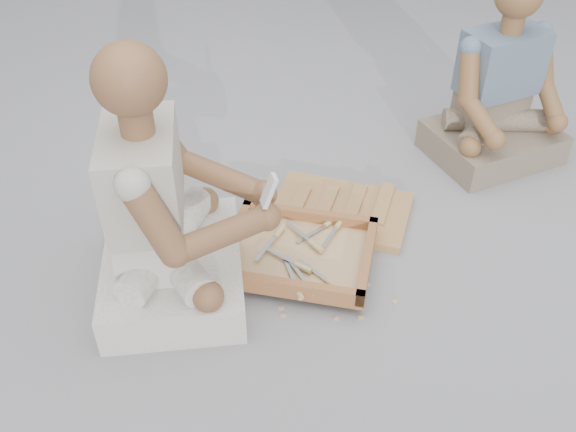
{
  "coord_description": "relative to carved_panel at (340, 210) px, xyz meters",
  "views": [
    {
      "loc": [
        -0.25,
        -1.5,
        1.71
      ],
      "look_at": [
        -0.13,
        0.22,
        0.3
      ],
      "focal_mm": 40.0,
      "sensor_mm": 36.0,
      "label": 1
    }
  ],
  "objects": [
    {
      "name": "wood_chip_3",
      "position": [
        0.13,
        -0.52,
        -0.02
      ],
      "size": [
        0.02,
        0.02,
        0.0
      ],
      "primitive_type": "cube",
      "rotation": [
        0.0,
        0.0,
        1.66
      ],
      "color": "#D6BA7E",
      "rests_on": "ground"
    },
    {
      "name": "chisel_1",
      "position": [
        -0.15,
        -0.27,
        0.06
      ],
      "size": [
        0.14,
        0.19,
        0.02
      ],
      "rotation": [
        0.0,
        0.0,
        -0.99
      ],
      "color": "silver",
      "rests_on": "tool_tray"
    },
    {
      "name": "wood_chip_11",
      "position": [
        -0.01,
        -0.59,
        -0.02
      ],
      "size": [
        0.02,
        0.02,
        0.0
      ],
      "primitive_type": "cube",
      "rotation": [
        0.0,
        0.0,
        2.89
      ],
      "color": "#D6BA7E",
      "rests_on": "ground"
    },
    {
      "name": "chisel_2",
      "position": [
        -0.08,
        -0.15,
        0.05
      ],
      "size": [
        0.19,
        0.15,
        0.02
      ],
      "rotation": [
        0.0,
        0.0,
        0.66
      ],
      "color": "silver",
      "rests_on": "tool_tray"
    },
    {
      "name": "wood_chip_0",
      "position": [
        0.06,
        -0.03,
        -0.02
      ],
      "size": [
        0.02,
        0.02,
        0.0
      ],
      "primitive_type": "cube",
      "rotation": [
        0.0,
        0.0,
        1.76
      ],
      "color": "#D6BA7E",
      "rests_on": "ground"
    },
    {
      "name": "mobile_phone",
      "position": [
        -0.31,
        -0.42,
        0.44
      ],
      "size": [
        0.06,
        0.06,
        0.11
      ],
      "rotation": [
        -0.35,
        0.0,
        -1.38
      ],
      "color": "silver",
      "rests_on": "craftsman"
    },
    {
      "name": "chisel_5",
      "position": [
        -0.23,
        -0.49,
        0.05
      ],
      "size": [
        0.06,
        0.22,
        0.02
      ],
      "rotation": [
        0.0,
        0.0,
        -1.36
      ],
      "color": "silver",
      "rests_on": "tool_tray"
    },
    {
      "name": "wood_chip_2",
      "position": [
        -0.36,
        0.05,
        -0.02
      ],
      "size": [
        0.02,
        0.02,
        0.0
      ],
      "primitive_type": "cube",
      "rotation": [
        0.0,
        0.0,
        1.17
      ],
      "color": "#D6BA7E",
      "rests_on": "ground"
    },
    {
      "name": "wood_chip_5",
      "position": [
        -0.33,
        -0.23,
        -0.02
      ],
      "size": [
        0.02,
        0.02,
        0.0
      ],
      "primitive_type": "cube",
      "rotation": [
        0.0,
        0.0,
        1.92
      ],
      "color": "#D6BA7E",
      "rests_on": "ground"
    },
    {
      "name": "chisel_0",
      "position": [
        -0.04,
        -0.18,
        0.06
      ],
      "size": [
        0.13,
        0.2,
        0.02
      ],
      "rotation": [
        0.0,
        0.0,
        1.03
      ],
      "color": "silver",
      "rests_on": "tool_tray"
    },
    {
      "name": "craftsman",
      "position": [
        -0.67,
        -0.38,
        0.31
      ],
      "size": [
        0.65,
        0.64,
        0.96
      ],
      "rotation": [
        0.0,
        0.0,
        -1.52
      ],
      "color": "silver",
      "rests_on": "ground"
    },
    {
      "name": "wood_chip_1",
      "position": [
        -0.16,
        -0.28,
        -0.02
      ],
      "size": [
        0.02,
        0.02,
        0.0
      ],
      "primitive_type": "cube",
      "rotation": [
        0.0,
        0.0,
        2.65
      ],
      "color": "#D6BA7E",
      "rests_on": "ground"
    },
    {
      "name": "chisel_4",
      "position": [
        -0.1,
        -0.47,
        0.05
      ],
      "size": [
        0.15,
        0.18,
        0.02
      ],
      "rotation": [
        0.0,
        0.0,
        -0.88
      ],
      "color": "silver",
      "rests_on": "tool_tray"
    },
    {
      "name": "wood_chip_12",
      "position": [
        -0.09,
        -0.58,
        -0.02
      ],
      "size": [
        0.02,
        0.02,
        0.0
      ],
      "primitive_type": "cube",
      "rotation": [
        0.0,
        0.0,
        0.82
      ],
      "color": "#D6BA7E",
      "rests_on": "ground"
    },
    {
      "name": "ground",
      "position": [
        -0.12,
        -0.59,
        -0.02
      ],
      "size": [
        60.0,
        60.0,
        0.0
      ],
      "primitive_type": "plane",
      "color": "gray",
      "rests_on": "ground"
    },
    {
      "name": "wood_chip_9",
      "position": [
        -0.28,
        -0.52,
        -0.02
      ],
      "size": [
        0.02,
        0.02,
        0.0
      ],
      "primitive_type": "cube",
      "rotation": [
        0.0,
        0.0,
        0.24
      ],
      "color": "#D6BA7E",
      "rests_on": "ground"
    },
    {
      "name": "chisel_7",
      "position": [
        -0.18,
        -0.48,
        0.06
      ],
      "size": [
        0.11,
        0.21,
        0.02
      ],
      "rotation": [
        0.0,
        0.0,
        -1.16
      ],
      "color": "silver",
      "rests_on": "tool_tray"
    },
    {
      "name": "tool_tray",
      "position": [
        -0.2,
        -0.3,
        0.04
      ],
      "size": [
        0.65,
        0.57,
        0.07
      ],
      "rotation": [
        0.0,
        0.0,
        -0.29
      ],
      "color": "brown",
      "rests_on": "carved_panel"
    },
    {
      "name": "wood_chip_10",
      "position": [
        0.04,
        -0.42,
        -0.02
      ],
      "size": [
        0.02,
        0.02,
        0.0
      ],
      "primitive_type": "cube",
      "rotation": [
        0.0,
        0.0,
        0.4
      ],
      "color": "#D6BA7E",
      "rests_on": "ground"
    },
    {
      "name": "wood_chip_13",
      "position": [
        -0.07,
        -0.24,
        -0.02
      ],
      "size": [
        0.02,
        0.02,
        0.0
      ],
      "primitive_type": "cube",
      "rotation": [
        0.0,
        0.0,
        0.56
      ],
      "color": "#D6BA7E",
      "rests_on": "ground"
    },
    {
      "name": "wood_chip_8",
      "position": [
        -0.4,
        -0.34,
        -0.02
      ],
      "size": [
        0.02,
        0.02,
        0.0
      ],
      "primitive_type": "cube",
      "rotation": [
        0.0,
        0.0,
        1.86
      ],
      "color": "#D6BA7E",
      "rests_on": "ground"
    },
    {
      "name": "chisel_3",
      "position": [
        -0.28,
        -0.21,
        0.06
      ],
      "size": [
        0.13,
        0.2,
        0.02
      ],
      "rotation": [
        0.0,
        0.0,
        1.03
      ],
      "color": "silver",
      "rests_on": "tool_tray"
    },
    {
      "name": "wood_chip_6",
      "position": [
        -0.06,
        -0.04,
        -0.02
      ],
      "size": [
        0.02,
        0.02,
        0.0
      ],
      "primitive_type": "cube",
      "rotation": [
        0.0,
        0.0,
        1.67
      ],
      "color": "#D6BA7E",
      "rests_on": "ground"
    },
    {
      "name": "wood_chip_4",
      "position": [
        -0.28,
        -0.56,
        -0.02
      ],
      "size": [
        0.02,
        0.02,
        0.0
      ],
      "primitive_type": "cube",
      "rotation": [
        0.0,
        0.0,
        3.12
      ],
      "color": "#D6BA7E",
      "rests_on": "ground"
    },
    {
      "name": "wood_chip_7",
      "position": [
        -0.23,
        -0.35,
        -0.02
      ],
      "size": [
        0.02,
        0.02,
        0.0
      ],
      "primitive_type": "cube",
      "rotation": [
        0.0,
        0.0,
        2.62
      ],
      "color": "#D6BA7E",
      "rests_on": "ground"
    },
    {
      "name": "carved_panel",
      "position": [
        0.0,
        0.0,
        0.0
      ],
      "size": [
        0.66,
        0.55,
        0.04
      ],
      "primitive_type": "cube",
      "rotation": [
        0.0,
        0.0,
        -0.37
      ],
      "color": "olive",
      "rests_on": "ground"
    },
    {
      "name": "chisel_6",
      "position": [
        -0.21,
        -0.38,
        0.06
      ],
      "size": [
        0.18,
        0.16,
        0.02
      ],
      "rotation": [
        0.0,
        0.0,
        -0.72
      ],
      "color": "silver",
      "rests_on": "tool_tray"
    },
    {
      "name": "companion",
      "position": [
        0.76,
        0.41,
        0.27
      ],
      "size": [
        0.67,
        0.6,
        0.86
      ],
      "rotation": [
        0.0,
        0.0,
        3.5
      ],
      "color": "#82705D",
      "rests_on": "ground"
    }
  ]
}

